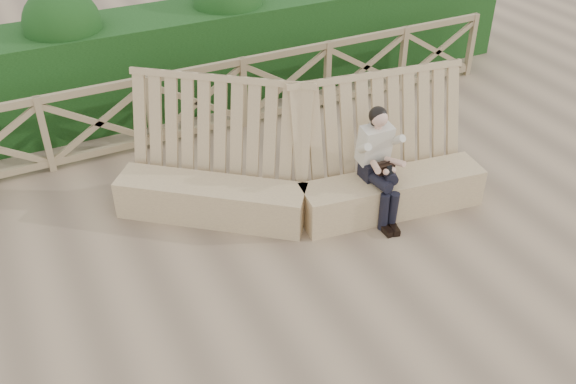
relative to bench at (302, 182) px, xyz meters
name	(u,v)px	position (x,y,z in m)	size (l,w,h in m)	color
ground	(311,277)	(-0.48, -1.16, -0.41)	(60.00, 60.00, 0.00)	brown
bench	(302,182)	(0.00, 0.00, 0.00)	(4.29, 2.36, 1.62)	#997957
woman	(379,159)	(0.78, -0.46, 0.36)	(0.39, 0.82, 1.40)	black
guardrail	(198,102)	(-0.48, 2.34, 0.14)	(10.10, 0.09, 1.10)	olive
hedge	(171,60)	(-0.48, 3.54, 0.34)	(12.00, 1.20, 1.50)	black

